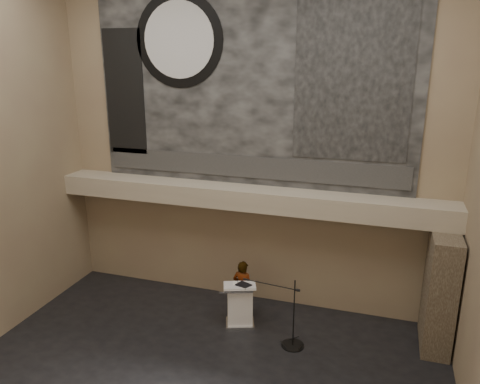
% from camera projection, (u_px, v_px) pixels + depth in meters
% --- Properties ---
extents(wall_back, '(10.00, 0.02, 8.50)m').
position_uv_depth(wall_back, '(250.00, 143.00, 11.62)').
color(wall_back, '#826952').
rests_on(wall_back, floor).
extents(wall_front, '(10.00, 0.02, 8.50)m').
position_uv_depth(wall_front, '(3.00, 294.00, 4.31)').
color(wall_front, '#826952').
rests_on(wall_front, floor).
extents(soffit, '(10.00, 0.80, 0.50)m').
position_uv_depth(soffit, '(245.00, 197.00, 11.62)').
color(soffit, tan).
rests_on(soffit, wall_back).
extents(sprinkler_left, '(0.04, 0.04, 0.06)m').
position_uv_depth(sprinkler_left, '(185.00, 203.00, 12.13)').
color(sprinkler_left, '#B2893D').
rests_on(sprinkler_left, soffit).
extents(sprinkler_right, '(0.04, 0.04, 0.06)m').
position_uv_depth(sprinkler_right, '(321.00, 216.00, 11.11)').
color(sprinkler_right, '#B2893D').
rests_on(sprinkler_right, soffit).
extents(banner, '(8.00, 0.05, 5.00)m').
position_uv_depth(banner, '(250.00, 83.00, 11.18)').
color(banner, black).
rests_on(banner, wall_back).
extents(banner_text_strip, '(7.76, 0.02, 0.55)m').
position_uv_depth(banner_text_strip, '(249.00, 167.00, 11.73)').
color(banner_text_strip, '#2B2B2B').
rests_on(banner_text_strip, banner).
extents(banner_clock_rim, '(2.30, 0.02, 2.30)m').
position_uv_depth(banner_clock_rim, '(179.00, 40.00, 11.38)').
color(banner_clock_rim, black).
rests_on(banner_clock_rim, banner).
extents(banner_clock_face, '(1.84, 0.02, 1.84)m').
position_uv_depth(banner_clock_face, '(178.00, 40.00, 11.36)').
color(banner_clock_face, silver).
rests_on(banner_clock_face, banner).
extents(banner_building_print, '(2.60, 0.02, 3.60)m').
position_uv_depth(banner_building_print, '(352.00, 81.00, 10.42)').
color(banner_building_print, black).
rests_on(banner_building_print, banner).
extents(banner_brick_print, '(1.10, 0.02, 3.20)m').
position_uv_depth(banner_brick_print, '(125.00, 93.00, 12.22)').
color(banner_brick_print, black).
rests_on(banner_brick_print, banner).
extents(stone_pier, '(0.60, 1.40, 2.70)m').
position_uv_depth(stone_pier, '(440.00, 291.00, 10.31)').
color(stone_pier, '#413528').
rests_on(stone_pier, floor).
extents(lectern, '(0.90, 0.76, 1.14)m').
position_uv_depth(lectern, '(240.00, 305.00, 11.30)').
color(lectern, silver).
rests_on(lectern, floor).
extents(binder, '(0.40, 0.36, 0.04)m').
position_uv_depth(binder, '(244.00, 285.00, 11.07)').
color(binder, black).
rests_on(binder, lectern).
extents(papers, '(0.28, 0.32, 0.00)m').
position_uv_depth(papers, '(237.00, 284.00, 11.18)').
color(papers, white).
rests_on(papers, lectern).
extents(speaker_person, '(0.60, 0.45, 1.49)m').
position_uv_depth(speaker_person, '(243.00, 289.00, 11.67)').
color(speaker_person, white).
rests_on(speaker_person, floor).
extents(mic_stand, '(1.48, 0.52, 1.64)m').
position_uv_depth(mic_stand, '(291.00, 336.00, 10.59)').
color(mic_stand, black).
rests_on(mic_stand, floor).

